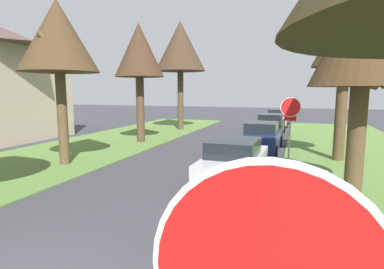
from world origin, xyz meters
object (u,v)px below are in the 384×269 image
(street_tree_left_mid_b, at_px, (139,52))
(parked_sedan_navy, at_px, (262,137))
(stop_sign_far, at_px, (290,117))
(parked_sedan_tan, at_px, (278,118))
(street_tree_left_far, at_px, (180,47))
(street_tree_right_mid_b, at_px, (346,38))
(street_tree_left_mid_a, at_px, (58,38))
(street_tree_right_mid_a, at_px, (364,33))
(curbside_mailbox, at_px, (296,214))
(parked_sedan_black, at_px, (271,125))
(parked_sedan_silver, at_px, (234,163))

(street_tree_left_mid_b, relative_size, parked_sedan_navy, 1.64)
(street_tree_left_mid_b, height_order, parked_sedan_navy, street_tree_left_mid_b)
(stop_sign_far, relative_size, parked_sedan_tan, 0.66)
(street_tree_left_far, relative_size, parked_sedan_tan, 1.99)
(street_tree_right_mid_b, distance_m, street_tree_left_mid_a, 12.46)
(stop_sign_far, xyz_separation_m, street_tree_left_far, (-9.01, 11.07, 4.63))
(street_tree_right_mid_a, distance_m, parked_sedan_tan, 20.65)
(street_tree_right_mid_b, bearing_deg, curbside_mailbox, -100.47)
(stop_sign_far, relative_size, parked_sedan_black, 0.66)
(street_tree_left_mid_b, bearing_deg, parked_sedan_black, 39.15)
(parked_sedan_navy, distance_m, parked_sedan_black, 6.43)
(parked_sedan_tan, bearing_deg, stop_sign_far, -85.20)
(street_tree_left_far, bearing_deg, street_tree_right_mid_a, -52.42)
(street_tree_right_mid_a, distance_m, street_tree_left_mid_b, 13.18)
(stop_sign_far, height_order, parked_sedan_tan, stop_sign_far)
(curbside_mailbox, bearing_deg, street_tree_left_mid_b, 128.38)
(parked_sedan_black, bearing_deg, parked_sedan_silver, -90.97)
(street_tree_left_far, bearing_deg, street_tree_left_mid_a, -91.54)
(street_tree_left_mid_b, bearing_deg, parked_sedan_tan, 59.03)
(street_tree_right_mid_a, relative_size, street_tree_left_far, 0.74)
(parked_sedan_navy, xyz_separation_m, parked_sedan_black, (-0.04, 6.43, 0.00))
(street_tree_left_mid_b, bearing_deg, street_tree_right_mid_a, -33.29)
(street_tree_right_mid_a, height_order, curbside_mailbox, street_tree_right_mid_a)
(street_tree_right_mid_a, height_order, street_tree_left_mid_a, street_tree_left_mid_a)
(street_tree_right_mid_a, bearing_deg, parked_sedan_navy, 116.58)
(street_tree_left_far, bearing_deg, parked_sedan_tan, 36.85)
(parked_sedan_silver, xyz_separation_m, parked_sedan_navy, (0.26, 6.47, 0.00))
(street_tree_right_mid_b, distance_m, parked_sedan_silver, 7.99)
(street_tree_right_mid_a, bearing_deg, street_tree_left_far, 127.58)
(street_tree_right_mid_a, height_order, parked_sedan_tan, street_tree_right_mid_a)
(street_tree_left_mid_b, distance_m, curbside_mailbox, 15.73)
(street_tree_right_mid_a, bearing_deg, parked_sedan_tan, 99.56)
(parked_sedan_navy, height_order, parked_sedan_black, same)
(parked_sedan_silver, distance_m, parked_sedan_navy, 6.47)
(street_tree_left_mid_a, height_order, street_tree_left_far, street_tree_left_far)
(street_tree_right_mid_b, bearing_deg, street_tree_left_mid_b, 171.03)
(street_tree_right_mid_a, distance_m, street_tree_left_mid_a, 11.37)
(street_tree_left_mid_a, xyz_separation_m, street_tree_left_far, (0.36, 13.50, 1.35))
(street_tree_left_mid_a, height_order, parked_sedan_silver, street_tree_left_mid_a)
(stop_sign_far, relative_size, curbside_mailbox, 2.31)
(stop_sign_far, distance_m, parked_sedan_navy, 4.27)
(parked_sedan_black, xyz_separation_m, curbside_mailbox, (1.84, -17.91, 0.33))
(street_tree_left_mid_b, bearing_deg, stop_sign_far, -24.11)
(parked_sedan_navy, relative_size, parked_sedan_black, 1.00)
(stop_sign_far, height_order, parked_sedan_navy, stop_sign_far)
(street_tree_left_mid_a, distance_m, parked_sedan_silver, 8.97)
(street_tree_right_mid_a, distance_m, parked_sedan_black, 14.39)
(stop_sign_far, relative_size, street_tree_left_far, 0.33)
(street_tree_left_far, relative_size, parked_sedan_navy, 1.99)
(street_tree_right_mid_a, xyz_separation_m, parked_sedan_navy, (-3.45, 6.90, -4.14))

